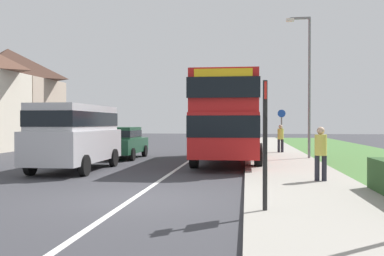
{
  "coord_description": "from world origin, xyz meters",
  "views": [
    {
      "loc": [
        2.64,
        -9.98,
        1.8
      ],
      "look_at": [
        0.74,
        5.42,
        1.6
      ],
      "focal_mm": 41.21,
      "sensor_mm": 36.0,
      "label": 1
    }
  ],
  "objects_px": {
    "pedestrian_at_stop": "(321,151)",
    "cycle_route_sign": "(282,129)",
    "pedestrian_walking_away": "(281,137)",
    "street_lamp_mid": "(307,77)",
    "parked_van_silver": "(76,132)",
    "double_decker_bus": "(229,115)",
    "bus_stop_sign": "(265,136)",
    "parked_car_dark_green": "(121,141)"
  },
  "relations": [
    {
      "from": "pedestrian_at_stop",
      "to": "cycle_route_sign",
      "type": "height_order",
      "value": "cycle_route_sign"
    },
    {
      "from": "pedestrian_walking_away",
      "to": "street_lamp_mid",
      "type": "distance_m",
      "value": 4.94
    },
    {
      "from": "parked_van_silver",
      "to": "double_decker_bus",
      "type": "bearing_deg",
      "value": 36.51
    },
    {
      "from": "double_decker_bus",
      "to": "cycle_route_sign",
      "type": "height_order",
      "value": "double_decker_bus"
    },
    {
      "from": "parked_van_silver",
      "to": "bus_stop_sign",
      "type": "height_order",
      "value": "bus_stop_sign"
    },
    {
      "from": "parked_car_dark_green",
      "to": "bus_stop_sign",
      "type": "relative_size",
      "value": 1.58
    },
    {
      "from": "pedestrian_at_stop",
      "to": "street_lamp_mid",
      "type": "relative_size",
      "value": 0.25
    },
    {
      "from": "parked_van_silver",
      "to": "cycle_route_sign",
      "type": "bearing_deg",
      "value": 48.89
    },
    {
      "from": "street_lamp_mid",
      "to": "pedestrian_at_stop",
      "type": "bearing_deg",
      "value": -94.94
    },
    {
      "from": "double_decker_bus",
      "to": "pedestrian_at_stop",
      "type": "relative_size",
      "value": 5.78
    },
    {
      "from": "parked_van_silver",
      "to": "street_lamp_mid",
      "type": "xyz_separation_m",
      "value": [
        9.15,
        5.52,
        2.49
      ]
    },
    {
      "from": "parked_car_dark_green",
      "to": "cycle_route_sign",
      "type": "distance_m",
      "value": 9.11
    },
    {
      "from": "parked_van_silver",
      "to": "street_lamp_mid",
      "type": "distance_m",
      "value": 10.97
    },
    {
      "from": "bus_stop_sign",
      "to": "pedestrian_walking_away",
      "type": "bearing_deg",
      "value": 84.64
    },
    {
      "from": "parked_car_dark_green",
      "to": "pedestrian_walking_away",
      "type": "bearing_deg",
      "value": 25.51
    },
    {
      "from": "double_decker_bus",
      "to": "street_lamp_mid",
      "type": "height_order",
      "value": "street_lamp_mid"
    },
    {
      "from": "double_decker_bus",
      "to": "cycle_route_sign",
      "type": "xyz_separation_m",
      "value": [
        2.76,
        5.41,
        -0.71
      ]
    },
    {
      "from": "parked_van_silver",
      "to": "pedestrian_at_stop",
      "type": "xyz_separation_m",
      "value": [
        8.43,
        -2.81,
        -0.46
      ]
    },
    {
      "from": "pedestrian_walking_away",
      "to": "pedestrian_at_stop",
      "type": "bearing_deg",
      "value": -89.05
    },
    {
      "from": "pedestrian_walking_away",
      "to": "bus_stop_sign",
      "type": "distance_m",
      "value": 16.71
    },
    {
      "from": "pedestrian_walking_away",
      "to": "cycle_route_sign",
      "type": "height_order",
      "value": "cycle_route_sign"
    },
    {
      "from": "double_decker_bus",
      "to": "pedestrian_at_stop",
      "type": "distance_m",
      "value": 7.57
    },
    {
      "from": "parked_car_dark_green",
      "to": "parked_van_silver",
      "type": "bearing_deg",
      "value": -91.23
    },
    {
      "from": "double_decker_bus",
      "to": "street_lamp_mid",
      "type": "xyz_separation_m",
      "value": [
        3.63,
        1.43,
        1.78
      ]
    },
    {
      "from": "double_decker_bus",
      "to": "parked_car_dark_green",
      "type": "distance_m",
      "value": 5.74
    },
    {
      "from": "parked_van_silver",
      "to": "cycle_route_sign",
      "type": "xyz_separation_m",
      "value": [
        8.29,
        9.5,
        -0.0
      ]
    },
    {
      "from": "parked_car_dark_green",
      "to": "pedestrian_at_stop",
      "type": "distance_m",
      "value": 11.76
    },
    {
      "from": "parked_van_silver",
      "to": "pedestrian_at_stop",
      "type": "bearing_deg",
      "value": -18.4
    },
    {
      "from": "double_decker_bus",
      "to": "street_lamp_mid",
      "type": "distance_m",
      "value": 4.28
    },
    {
      "from": "double_decker_bus",
      "to": "pedestrian_at_stop",
      "type": "xyz_separation_m",
      "value": [
        2.91,
        -6.9,
        -1.17
      ]
    },
    {
      "from": "pedestrian_at_stop",
      "to": "bus_stop_sign",
      "type": "height_order",
      "value": "bus_stop_sign"
    },
    {
      "from": "parked_car_dark_green",
      "to": "pedestrian_walking_away",
      "type": "relative_size",
      "value": 2.46
    },
    {
      "from": "double_decker_bus",
      "to": "pedestrian_walking_away",
      "type": "bearing_deg",
      "value": 62.92
    },
    {
      "from": "bus_stop_sign",
      "to": "cycle_route_sign",
      "type": "bearing_deg",
      "value": 84.48
    },
    {
      "from": "pedestrian_walking_away",
      "to": "parked_car_dark_green",
      "type": "bearing_deg",
      "value": -154.49
    },
    {
      "from": "pedestrian_walking_away",
      "to": "street_lamp_mid",
      "type": "relative_size",
      "value": 0.25
    },
    {
      "from": "double_decker_bus",
      "to": "pedestrian_walking_away",
      "type": "distance_m",
      "value": 6.06
    },
    {
      "from": "pedestrian_at_stop",
      "to": "cycle_route_sign",
      "type": "xyz_separation_m",
      "value": [
        -0.14,
        12.31,
        0.45
      ]
    },
    {
      "from": "pedestrian_at_stop",
      "to": "bus_stop_sign",
      "type": "relative_size",
      "value": 0.64
    },
    {
      "from": "cycle_route_sign",
      "to": "street_lamp_mid",
      "type": "xyz_separation_m",
      "value": [
        0.86,
        -3.98,
        2.49
      ]
    },
    {
      "from": "pedestrian_walking_away",
      "to": "bus_stop_sign",
      "type": "xyz_separation_m",
      "value": [
        -1.56,
        -16.63,
        0.56
      ]
    },
    {
      "from": "parked_car_dark_green",
      "to": "pedestrian_at_stop",
      "type": "bearing_deg",
      "value": -45.01
    }
  ]
}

